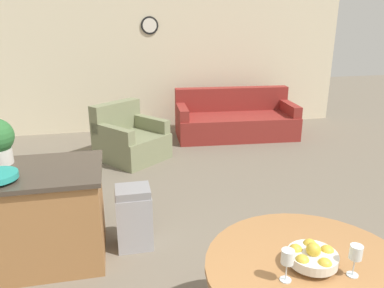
# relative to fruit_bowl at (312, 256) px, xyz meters

# --- Properties ---
(wall_back) EXTENTS (8.00, 0.09, 2.70)m
(wall_back) POSITION_rel_fruit_bowl_xyz_m (-0.43, 5.68, 0.54)
(wall_back) COLOR beige
(wall_back) RESTS_ON ground_plane
(fruit_bowl) EXTENTS (0.29, 0.29, 0.15)m
(fruit_bowl) POSITION_rel_fruit_bowl_xyz_m (0.00, 0.00, 0.00)
(fruit_bowl) COLOR silver
(fruit_bowl) RESTS_ON dining_table
(wine_glass_left) EXTENTS (0.07, 0.07, 0.19)m
(wine_glass_left) POSITION_rel_fruit_bowl_xyz_m (-0.20, -0.08, 0.08)
(wine_glass_left) COLOR silver
(wine_glass_left) RESTS_ON dining_table
(wine_glass_right) EXTENTS (0.07, 0.07, 0.19)m
(wine_glass_right) POSITION_rel_fruit_bowl_xyz_m (0.18, -0.12, 0.08)
(wine_glass_right) COLOR silver
(wine_glass_right) RESTS_ON dining_table
(kitchen_island) EXTENTS (1.38, 0.81, 0.89)m
(kitchen_island) POSITION_rel_fruit_bowl_xyz_m (-1.88, 1.52, -0.37)
(kitchen_island) COLOR #9E6B3D
(kitchen_island) RESTS_ON ground_plane
(trash_bin) EXTENTS (0.33, 0.29, 0.62)m
(trash_bin) POSITION_rel_fruit_bowl_xyz_m (-0.93, 1.56, -0.51)
(trash_bin) COLOR #9E9EA3
(trash_bin) RESTS_ON ground_plane
(couch) EXTENTS (2.24, 1.14, 0.86)m
(couch) POSITION_rel_fruit_bowl_xyz_m (1.16, 4.83, -0.52)
(couch) COLOR maroon
(couch) RESTS_ON ground_plane
(armchair) EXTENTS (1.25, 1.25, 0.86)m
(armchair) POSITION_rel_fruit_bowl_xyz_m (-0.84, 4.03, -0.52)
(armchair) COLOR #7A7F5B
(armchair) RESTS_ON ground_plane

